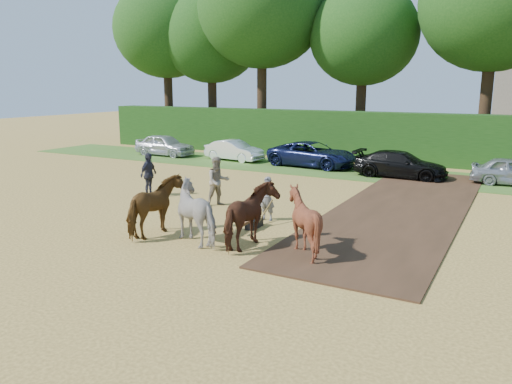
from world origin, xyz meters
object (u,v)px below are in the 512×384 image
at_px(spectator_far, 149,174).
at_px(parked_cars, 464,167).
at_px(plough_team, 227,214).
at_px(spectator_near, 218,181).

bearing_deg(spectator_far, parked_cars, -55.05).
relative_size(plough_team, parked_cars, 0.15).
bearing_deg(spectator_near, spectator_far, 124.43).
xyz_separation_m(plough_team, parked_cars, (4.96, 14.01, -0.22)).
bearing_deg(parked_cars, spectator_far, -138.61).
xyz_separation_m(spectator_far, parked_cars, (11.34, 10.00, -0.22)).
xyz_separation_m(spectator_far, plough_team, (6.39, -4.01, -0.00)).
relative_size(spectator_far, parked_cars, 0.04).
distance_m(plough_team, parked_cars, 14.86).
distance_m(spectator_near, parked_cars, 12.78).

